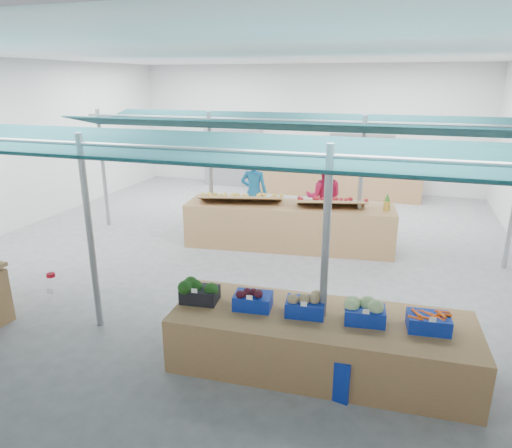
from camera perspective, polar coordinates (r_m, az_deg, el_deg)
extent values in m
plane|color=slate|center=(10.56, -1.53, -2.87)|extent=(13.00, 13.00, 0.00)
plane|color=silver|center=(9.90, -1.74, 20.52)|extent=(13.00, 13.00, 0.00)
plane|color=silver|center=(16.24, 6.21, 11.91)|extent=(12.00, 0.00, 12.00)
plane|color=silver|center=(13.27, -27.18, 8.81)|extent=(0.00, 13.00, 13.00)
cylinder|color=gray|center=(12.44, -18.56, 6.55)|extent=(0.10, 0.10, 3.00)
cylinder|color=gray|center=(7.19, -20.03, -1.31)|extent=(0.10, 0.10, 3.00)
cylinder|color=gray|center=(10.95, -5.69, 5.96)|extent=(0.10, 0.10, 3.00)
cylinder|color=gray|center=(5.82, 8.59, -4.85)|extent=(0.10, 0.10, 3.00)
cylinder|color=gray|center=(10.10, 12.92, 4.60)|extent=(0.10, 0.10, 3.00)
cylinder|color=gray|center=(5.97, -7.80, 9.24)|extent=(10.00, 0.06, 0.06)
cylinder|color=gray|center=(10.18, 3.38, 12.82)|extent=(10.00, 0.06, 0.06)
cube|color=#0A2B2A|center=(5.41, -10.74, 7.47)|extent=(9.50, 1.28, 0.30)
cube|color=#0A2B2A|center=(6.56, -5.31, 9.47)|extent=(9.50, 1.28, 0.30)
cube|color=#0A2B2A|center=(9.57, 2.36, 12.10)|extent=(9.50, 1.28, 0.30)
cube|color=#0A2B2A|center=(10.82, 4.27, 12.72)|extent=(9.50, 1.28, 0.30)
cube|color=#B23F33|center=(16.61, -2.84, 8.28)|extent=(2.00, 0.50, 2.00)
cube|color=#B23F33|center=(15.61, 12.94, 7.26)|extent=(2.00, 0.50, 2.00)
cube|color=#8A5E3C|center=(6.31, 8.03, -14.37)|extent=(3.98, 1.52, 0.76)
cube|color=#8A5E3C|center=(10.47, 4.11, -0.19)|extent=(4.78, 1.67, 1.00)
cube|color=#8A5E3C|center=(15.43, 10.19, 5.31)|extent=(5.29, 1.06, 0.95)
cube|color=#0D2795|center=(5.94, 9.82, -17.97)|extent=(0.50, 0.40, 0.54)
imported|color=#18679E|center=(11.69, -0.26, 3.97)|extent=(0.73, 0.53, 1.87)
imported|color=#B1153E|center=(11.28, 8.48, 3.25)|extent=(0.99, 0.81, 1.87)
cube|color=black|center=(6.44, -7.02, -8.73)|extent=(0.54, 0.40, 0.20)
cube|color=white|center=(6.18, -7.72, -8.28)|extent=(0.08, 0.02, 0.06)
cube|color=#0D2795|center=(6.22, -0.39, -9.59)|extent=(0.54, 0.40, 0.20)
cube|color=white|center=(5.95, -0.83, -9.17)|extent=(0.08, 0.02, 0.06)
cube|color=#0D2795|center=(6.09, 6.16, -10.32)|extent=(0.54, 0.40, 0.20)
cube|color=white|center=(5.82, 5.99, -9.93)|extent=(0.08, 0.02, 0.06)
cube|color=#0D2795|center=(6.04, 13.44, -10.96)|extent=(0.54, 0.40, 0.20)
cube|color=white|center=(5.78, 13.60, -10.60)|extent=(0.08, 0.02, 0.06)
cube|color=#0D2795|center=(6.10, 20.74, -11.43)|extent=(0.54, 0.40, 0.20)
cube|color=white|center=(5.83, 21.23, -11.09)|extent=(0.08, 0.02, 0.06)
sphere|color=brown|center=(6.32, -8.90, -7.90)|extent=(0.09, 0.09, 0.09)
sphere|color=brown|center=(6.31, -9.40, -7.57)|extent=(0.06, 0.06, 0.06)
cylinder|color=red|center=(7.01, -24.27, -5.84)|extent=(0.12, 0.12, 0.05)
cube|color=white|center=(7.05, -24.37, -7.66)|extent=(0.10, 0.01, 0.07)
cube|color=#997247|center=(10.38, -2.01, 3.24)|extent=(2.01, 1.12, 0.26)
cube|color=#997247|center=(10.13, 9.43, 2.65)|extent=(1.62, 1.02, 0.26)
cylinder|color=#8C6019|center=(10.17, 16.02, 2.20)|extent=(0.14, 0.14, 0.22)
cone|color=#26661E|center=(10.13, 16.11, 3.23)|extent=(0.12, 0.12, 0.18)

